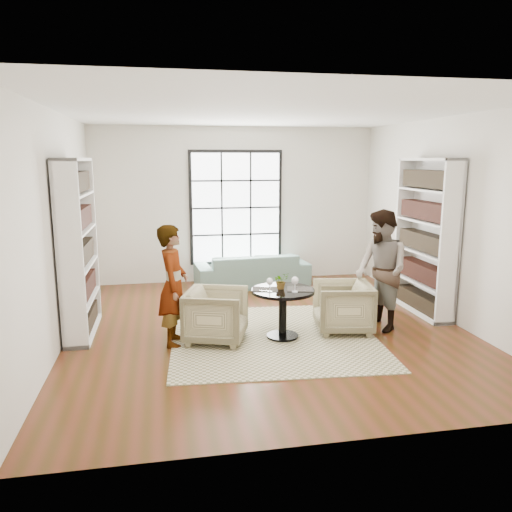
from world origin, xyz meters
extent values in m
plane|color=#582715|center=(0.00, 0.00, 0.00)|extent=(6.00, 6.00, 0.00)
plane|color=silver|center=(0.00, 3.00, 1.50)|extent=(5.50, 0.00, 5.50)
plane|color=silver|center=(-2.75, 0.00, 1.50)|extent=(0.00, 6.00, 6.00)
plane|color=silver|center=(2.75, 0.00, 1.50)|extent=(0.00, 6.00, 6.00)
plane|color=silver|center=(0.00, -3.00, 1.50)|extent=(5.50, 0.00, 5.50)
plane|color=white|center=(0.00, 0.00, 3.00)|extent=(6.00, 6.00, 0.00)
cube|color=black|center=(0.00, 2.98, 1.45)|extent=(1.82, 0.06, 2.22)
cube|color=white|center=(0.00, 2.94, 1.45)|extent=(1.70, 0.02, 2.10)
cube|color=#C6B994|center=(0.01, -0.39, 0.01)|extent=(2.92, 2.92, 0.01)
cylinder|color=black|center=(0.12, -0.43, 0.02)|extent=(0.43, 0.43, 0.04)
cylinder|color=black|center=(0.12, -0.43, 0.33)|extent=(0.11, 0.11, 0.60)
cylinder|color=black|center=(0.12, -0.43, 0.66)|extent=(0.85, 0.85, 0.04)
imported|color=slate|center=(0.22, 2.45, 0.31)|extent=(2.18, 0.99, 0.62)
imported|color=#C1B18A|center=(-0.77, -0.38, 0.35)|extent=(0.97, 0.96, 0.71)
imported|color=tan|center=(1.01, -0.32, 0.35)|extent=(0.88, 0.87, 0.70)
imported|color=gray|center=(-1.32, -0.38, 0.79)|extent=(0.46, 0.63, 1.57)
imported|color=gray|center=(1.56, -0.32, 0.85)|extent=(0.74, 0.90, 1.70)
cube|color=#292724|center=(-0.11, -0.39, 0.68)|extent=(0.39, 0.33, 0.01)
cube|color=#292724|center=(0.34, -0.48, 0.68)|extent=(0.39, 0.33, 0.01)
cylinder|color=silver|center=(-0.08, -0.53, 0.68)|extent=(0.07, 0.07, 0.01)
cylinder|color=silver|center=(-0.08, -0.53, 0.73)|extent=(0.01, 0.01, 0.11)
sphere|color=maroon|center=(-0.08, -0.53, 0.82)|extent=(0.08, 0.08, 0.08)
ellipsoid|color=white|center=(-0.08, -0.53, 0.82)|extent=(0.09, 0.09, 0.09)
cylinder|color=silver|center=(0.24, -0.60, 0.68)|extent=(0.08, 0.08, 0.01)
cylinder|color=silver|center=(0.24, -0.60, 0.74)|extent=(0.01, 0.01, 0.12)
sphere|color=maroon|center=(0.24, -0.60, 0.83)|extent=(0.09, 0.09, 0.09)
ellipsoid|color=white|center=(0.24, -0.60, 0.83)|extent=(0.10, 0.10, 0.10)
imported|color=gray|center=(0.10, -0.40, 0.79)|extent=(0.24, 0.23, 0.22)
camera|label=1|loc=(-1.43, -6.69, 2.38)|focal=35.00mm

